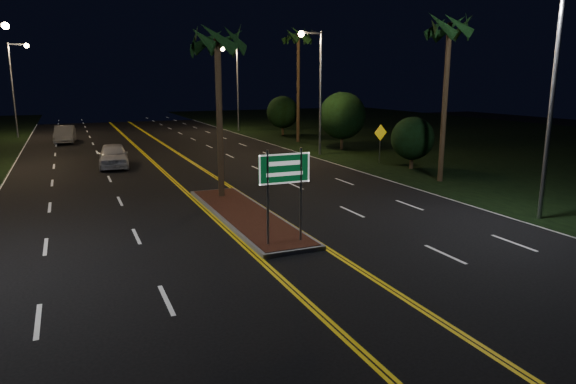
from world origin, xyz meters
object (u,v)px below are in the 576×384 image
streetlight_right_far (234,79)px  palm_median (217,40)px  streetlight_right_mid (316,78)px  shrub_far (283,112)px  car_near (113,153)px  car_far (65,133)px  shrub_near (413,138)px  warning_sign (380,138)px  highway_sign (284,177)px  palm_right_near (450,28)px  median_island (245,215)px  palm_right_far (298,38)px  shrub_mid (342,116)px  streetlight_right_near (547,77)px  streetlight_left_far (16,79)px

streetlight_right_far → palm_median: (-10.61, -31.50, 1.62)m
streetlight_right_mid → shrub_far: 14.74m
car_near → car_far: 15.83m
streetlight_right_far → shrub_near: 28.39m
warning_sign → highway_sign: bearing=-142.7°
palm_right_near → car_far: bearing=124.7°
streetlight_right_mid → shrub_near: 9.28m
median_island → palm_right_near: 15.21m
palm_right_far → shrub_far: (1.00, 6.00, -6.81)m
shrub_near → shrub_mid: 10.04m
streetlight_right_far → warning_sign: bearing=-84.6°
streetlight_right_mid → car_near: size_ratio=1.68×
palm_right_near → warning_sign: 9.48m
shrub_far → car_near: bearing=-142.0°
highway_sign → streetlight_right_near: bearing=-4.3°
streetlight_right_far → shrub_far: 7.56m
car_near → warning_sign: warning_sign is taller
palm_right_far → car_far: size_ratio=1.95×
car_near → car_far: (-2.85, 15.57, -0.01)m
shrub_mid → car_far: (-20.73, 13.76, -1.84)m
streetlight_right_near → shrub_far: 34.31m
palm_median → shrub_mid: palm_median is taller
median_island → streetlight_left_far: bearing=106.0°
shrub_mid → shrub_far: 12.01m
palm_median → shrub_far: size_ratio=2.10×
shrub_mid → streetlight_right_far: bearing=100.7°
car_far → warning_sign: bearing=-42.2°
streetlight_left_far → car_far: bearing=-58.1°
streetlight_left_far → streetlight_right_mid: same height
car_far → shrub_near: bearing=-45.2°
palm_median → palm_right_near: bearing=-2.3°
median_island → car_far: (-6.73, 30.76, 0.80)m
median_island → highway_sign: size_ratio=3.20×
shrub_mid → palm_right_near: bearing=-96.1°
shrub_far → warning_sign: size_ratio=1.52×
streetlight_right_mid → shrub_near: bearing=-70.2°
streetlight_right_far → palm_right_far: 12.69m
median_island → shrub_near: shrub_near is taller
palm_median → shrub_far: bearing=61.6°
palm_right_far → shrub_near: size_ratio=3.12×
shrub_near → car_near: bearing=154.8°
shrub_near → streetlight_left_far: bearing=128.8°
highway_sign → shrub_far: 35.96m
shrub_mid → warning_sign: bearing=-98.0°
streetlight_left_far → palm_right_far: bearing=-30.9°
streetlight_right_far → palm_right_near: palm_right_near is taller
palm_right_near → shrub_far: size_ratio=2.35×
car_near → car_far: size_ratio=1.01×
highway_sign → shrub_far: bearing=67.4°
median_island → streetlight_left_far: 38.89m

